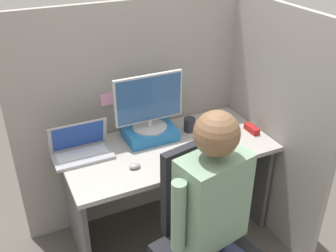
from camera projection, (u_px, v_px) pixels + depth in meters
cubicle_panel_back at (147, 114)px, 2.76m from camera, size 1.84×0.05×1.58m
cubicle_panel_right at (263, 119)px, 2.69m from camera, size 0.04×1.28×1.58m
desk at (168, 170)px, 2.61m from camera, size 1.34×0.65×0.72m
paper_box at (150, 133)px, 2.60m from camera, size 0.33×0.25×0.08m
monitor at (149, 103)px, 2.49m from camera, size 0.46×0.23×0.37m
laptop at (81, 150)px, 2.41m from camera, size 0.36×0.21×0.22m
mouse at (135, 166)px, 2.30m from camera, size 0.07×0.05×0.03m
stapler at (252, 129)px, 2.68m from camera, size 0.05×0.13×0.04m
carrot_toy at (182, 156)px, 2.39m from camera, size 0.05×0.16×0.05m
office_chair at (203, 233)px, 2.12m from camera, size 0.55×0.59×1.00m
person at (215, 218)px, 1.87m from camera, size 0.47×0.47×1.30m
coffee_mug at (189, 125)px, 2.68m from camera, size 0.08×0.08×0.09m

